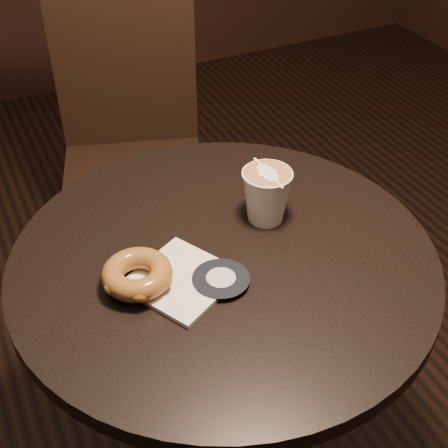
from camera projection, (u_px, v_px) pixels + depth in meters
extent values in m
cylinder|color=black|center=(224.00, 260.00, 1.03)|extent=(0.70, 0.70, 0.03)
cylinder|color=black|center=(224.00, 395.00, 1.25)|extent=(0.07, 0.07, 0.70)
cube|color=black|center=(135.00, 176.00, 1.75)|extent=(0.49, 0.49, 0.04)
cube|color=black|center=(124.00, 55.00, 1.71)|extent=(0.38, 0.15, 0.53)
cylinder|color=black|center=(84.00, 279.00, 1.74)|extent=(0.04, 0.04, 0.44)
cylinder|color=black|center=(202.00, 268.00, 1.77)|extent=(0.04, 0.04, 0.44)
cylinder|color=black|center=(88.00, 208.00, 1.99)|extent=(0.04, 0.04, 0.44)
cylinder|color=black|center=(191.00, 200.00, 2.03)|extent=(0.04, 0.04, 0.44)
cube|color=silver|center=(182.00, 280.00, 0.96)|extent=(0.19, 0.19, 0.01)
torus|color=brown|center=(137.00, 274.00, 0.94)|extent=(0.11, 0.11, 0.03)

